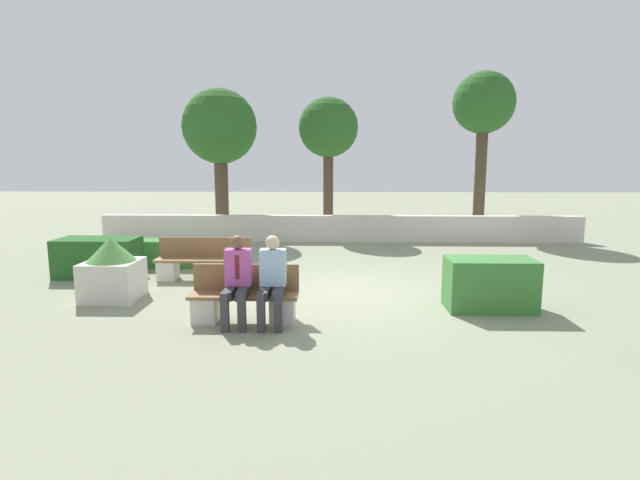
{
  "coord_description": "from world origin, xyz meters",
  "views": [
    {
      "loc": [
        -0.21,
        -8.85,
        2.39
      ],
      "look_at": [
        -0.46,
        0.5,
        0.9
      ],
      "focal_mm": 28.0,
      "sensor_mm": 36.0,
      "label": 1
    }
  ],
  "objects_px": {
    "planter_corner_left": "(112,270)",
    "tree_leftmost": "(220,129)",
    "person_seated_woman": "(272,277)",
    "tree_center_left": "(328,130)",
    "person_seated_man": "(237,277)",
    "bench_front": "(244,301)",
    "bench_left_side": "(204,264)",
    "tree_center_right": "(484,107)"
  },
  "relations": [
    {
      "from": "bench_left_side",
      "to": "planter_corner_left",
      "type": "relative_size",
      "value": 1.76
    },
    {
      "from": "bench_front",
      "to": "bench_left_side",
      "type": "relative_size",
      "value": 0.85
    },
    {
      "from": "bench_front",
      "to": "tree_center_right",
      "type": "height_order",
      "value": "tree_center_right"
    },
    {
      "from": "bench_left_side",
      "to": "person_seated_man",
      "type": "relative_size",
      "value": 1.46
    },
    {
      "from": "tree_center_left",
      "to": "tree_center_right",
      "type": "distance_m",
      "value": 5.01
    },
    {
      "from": "person_seated_woman",
      "to": "tree_center_right",
      "type": "bearing_deg",
      "value": 59.04
    },
    {
      "from": "tree_leftmost",
      "to": "tree_center_left",
      "type": "xyz_separation_m",
      "value": [
        3.38,
        0.68,
        0.0
      ]
    },
    {
      "from": "person_seated_man",
      "to": "person_seated_woman",
      "type": "relative_size",
      "value": 1.0
    },
    {
      "from": "planter_corner_left",
      "to": "tree_leftmost",
      "type": "relative_size",
      "value": 0.24
    },
    {
      "from": "person_seated_woman",
      "to": "tree_leftmost",
      "type": "height_order",
      "value": "tree_leftmost"
    },
    {
      "from": "planter_corner_left",
      "to": "tree_center_right",
      "type": "bearing_deg",
      "value": 43.5
    },
    {
      "from": "bench_left_side",
      "to": "tree_leftmost",
      "type": "xyz_separation_m",
      "value": [
        -0.92,
        5.92,
        3.05
      ]
    },
    {
      "from": "bench_left_side",
      "to": "person_seated_woman",
      "type": "xyz_separation_m",
      "value": [
        1.74,
        -2.79,
        0.4
      ]
    },
    {
      "from": "person_seated_man",
      "to": "tree_leftmost",
      "type": "distance_m",
      "value": 9.36
    },
    {
      "from": "bench_front",
      "to": "tree_leftmost",
      "type": "relative_size",
      "value": 0.35
    },
    {
      "from": "tree_leftmost",
      "to": "bench_front",
      "type": "bearing_deg",
      "value": -75.48
    },
    {
      "from": "bench_left_side",
      "to": "tree_leftmost",
      "type": "relative_size",
      "value": 0.41
    },
    {
      "from": "bench_front",
      "to": "person_seated_man",
      "type": "height_order",
      "value": "person_seated_man"
    },
    {
      "from": "person_seated_woman",
      "to": "tree_center_right",
      "type": "relative_size",
      "value": 0.25
    },
    {
      "from": "person_seated_man",
      "to": "tree_center_left",
      "type": "distance_m",
      "value": 9.84
    },
    {
      "from": "tree_leftmost",
      "to": "tree_center_left",
      "type": "bearing_deg",
      "value": 11.4
    },
    {
      "from": "planter_corner_left",
      "to": "tree_center_right",
      "type": "distance_m",
      "value": 12.4
    },
    {
      "from": "person_seated_woman",
      "to": "tree_center_right",
      "type": "height_order",
      "value": "tree_center_right"
    },
    {
      "from": "planter_corner_left",
      "to": "person_seated_man",
      "type": "bearing_deg",
      "value": -27.89
    },
    {
      "from": "tree_leftmost",
      "to": "planter_corner_left",
      "type": "bearing_deg",
      "value": -92.15
    },
    {
      "from": "bench_front",
      "to": "tree_leftmost",
      "type": "height_order",
      "value": "tree_leftmost"
    },
    {
      "from": "person_seated_man",
      "to": "tree_center_right",
      "type": "bearing_deg",
      "value": 56.82
    },
    {
      "from": "bench_left_side",
      "to": "person_seated_man",
      "type": "xyz_separation_m",
      "value": [
        1.23,
        -2.79,
        0.4
      ]
    },
    {
      "from": "tree_leftmost",
      "to": "tree_center_left",
      "type": "height_order",
      "value": "tree_leftmost"
    },
    {
      "from": "tree_leftmost",
      "to": "tree_center_right",
      "type": "distance_m",
      "value": 8.4
    },
    {
      "from": "tree_center_left",
      "to": "bench_left_side",
      "type": "bearing_deg",
      "value": -110.41
    },
    {
      "from": "person_seated_man",
      "to": "tree_center_right",
      "type": "relative_size",
      "value": 0.25
    },
    {
      "from": "person_seated_woman",
      "to": "tree_center_left",
      "type": "xyz_separation_m",
      "value": [
        0.71,
        9.4,
        2.66
      ]
    },
    {
      "from": "bench_front",
      "to": "bench_left_side",
      "type": "distance_m",
      "value": 2.96
    },
    {
      "from": "tree_leftmost",
      "to": "tree_center_right",
      "type": "height_order",
      "value": "tree_center_right"
    },
    {
      "from": "tree_center_left",
      "to": "planter_corner_left",
      "type": "bearing_deg",
      "value": -114.25
    },
    {
      "from": "person_seated_man",
      "to": "planter_corner_left",
      "type": "bearing_deg",
      "value": 152.11
    },
    {
      "from": "tree_center_right",
      "to": "person_seated_man",
      "type": "bearing_deg",
      "value": -123.18
    },
    {
      "from": "bench_front",
      "to": "tree_center_right",
      "type": "relative_size",
      "value": 0.31
    },
    {
      "from": "person_seated_woman",
      "to": "tree_center_left",
      "type": "distance_m",
      "value": 9.79
    },
    {
      "from": "planter_corner_left",
      "to": "person_seated_woman",
      "type": "bearing_deg",
      "value": -23.61
    },
    {
      "from": "bench_left_side",
      "to": "tree_center_left",
      "type": "xyz_separation_m",
      "value": [
        2.46,
        6.6,
        3.05
      ]
    }
  ]
}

